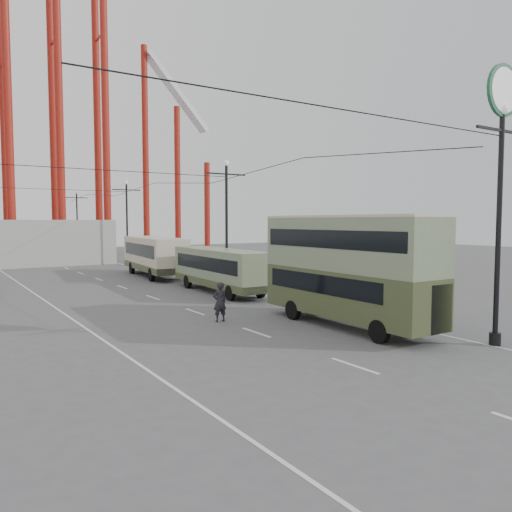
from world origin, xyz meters
TOP-DOWN VIEW (x-y plane):
  - ground at (0.00, 0.00)m, footprint 160.00×160.00m
  - road_markings at (-0.86, 19.70)m, footprint 12.52×120.00m
  - lamp_post_near at (5.60, -3.00)m, footprint 3.20×0.44m
  - lamp_post_mid at (5.60, 18.00)m, footprint 3.20×0.44m
  - lamp_post_far at (5.60, 40.00)m, footprint 3.20×0.44m
  - lamp_post_distant at (5.60, 62.00)m, footprint 3.20×0.44m
  - roller_coaster at (-2.49, 56.89)m, footprint 52.95×5.00m
  - fairground_shed at (-6.00, 47.00)m, footprint 22.00×10.00m
  - double_decker_bus at (3.16, 2.75)m, footprint 2.57×9.60m
  - single_decker_green at (3.73, 15.65)m, footprint 2.88×10.54m
  - single_decker_cream at (3.75, 27.53)m, footprint 3.93×11.28m
  - pedestrian at (-1.15, 6.98)m, footprint 0.71×0.48m

SIDE VIEW (x-z plane):
  - ground at x=0.00m, z-range 0.00..0.00m
  - road_markings at x=-0.86m, z-range 0.00..0.01m
  - pedestrian at x=-1.15m, z-range 0.00..1.92m
  - single_decker_green at x=3.73m, z-range 0.19..3.14m
  - single_decker_cream at x=3.75m, z-range 0.22..3.66m
  - fairground_shed at x=-6.00m, z-range 0.00..5.00m
  - double_decker_bus at x=3.16m, z-range 0.31..5.44m
  - lamp_post_mid at x=5.60m, z-range 0.02..9.34m
  - lamp_post_far at x=5.60m, z-range 0.02..9.34m
  - lamp_post_distant at x=5.60m, z-range 0.02..9.34m
  - lamp_post_near at x=5.60m, z-range 2.46..13.26m
  - roller_coaster at x=-2.49m, z-range -4.82..50.66m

